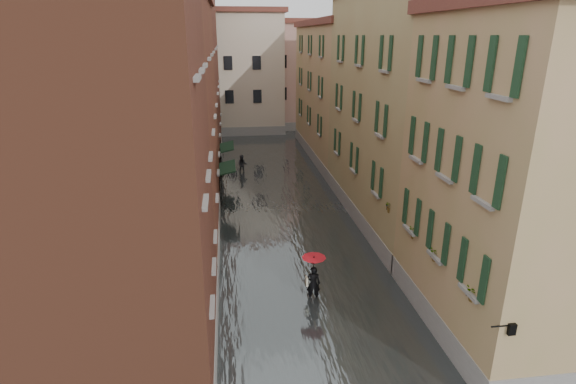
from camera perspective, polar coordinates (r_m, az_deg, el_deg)
ground at (r=19.27m, az=3.48°, el=-14.65°), size 120.00×120.00×0.00m
floodwater at (r=30.75m, az=-1.10°, el=-0.97°), size 10.00×60.00×0.20m
building_left_near at (r=14.79m, az=-22.00°, el=1.16°), size 6.00×8.00×13.00m
building_left_mid at (r=25.35m, az=-16.20°, el=8.32°), size 6.00×14.00×12.50m
building_left_far at (r=40.02m, az=-13.35°, el=13.42°), size 6.00×16.00×14.00m
building_right_near at (r=17.79m, az=27.94°, el=0.66°), size 6.00×8.00×11.50m
building_right_mid at (r=27.04m, az=14.95°, el=9.62°), size 6.00×14.00×13.00m
building_right_far at (r=41.27m, az=6.96°, el=12.20°), size 6.00×16.00×11.50m
building_end_cream at (r=53.83m, az=-7.59°, el=14.61°), size 12.00×9.00×13.00m
building_end_pink at (r=56.62m, az=1.85°, el=14.48°), size 10.00×9.00×12.00m
awning_near at (r=29.78m, az=-7.81°, el=2.96°), size 1.09×2.91×2.80m
awning_far at (r=35.41m, az=-7.85°, el=5.59°), size 1.09×3.08×2.80m
wall_lantern at (r=14.51m, az=26.38°, el=-15.22°), size 0.71×0.22×0.35m
window_planters at (r=18.13m, az=17.13°, el=-5.15°), size 0.59×8.30×0.84m
pedestrian_main at (r=19.14m, az=3.25°, el=-10.35°), size 1.02×1.02×2.06m
pedestrian_far at (r=36.71m, az=-5.82°, el=3.46°), size 0.84×0.69×1.59m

